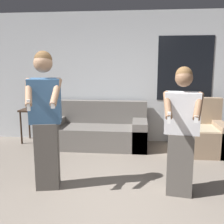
{
  "coord_description": "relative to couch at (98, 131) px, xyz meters",
  "views": [
    {
      "loc": [
        0.26,
        -2.45,
        1.62
      ],
      "look_at": [
        -0.06,
        0.75,
        1.04
      ],
      "focal_mm": 42.0,
      "sensor_mm": 36.0,
      "label": 1
    }
  ],
  "objects": [
    {
      "name": "ground_plane",
      "position": [
        0.55,
        -2.64,
        -0.3
      ],
      "size": [
        14.0,
        14.0,
        0.0
      ],
      "primitive_type": "plane",
      "color": "slate"
    },
    {
      "name": "person_right",
      "position": [
        1.35,
        -1.91,
        0.5
      ],
      "size": [
        0.48,
        0.5,
        1.6
      ],
      "color": "#56514C",
      "rests_on": "ground_plane"
    },
    {
      "name": "couch",
      "position": [
        0.0,
        0.0,
        0.0
      ],
      "size": [
        1.98,
        0.87,
        0.89
      ],
      "color": "slate",
      "rests_on": "ground_plane"
    },
    {
      "name": "armchair",
      "position": [
        1.93,
        -0.17,
        0.02
      ],
      "size": [
        0.96,
        0.87,
        1.0
      ],
      "color": "#937A60",
      "rests_on": "ground_plane"
    },
    {
      "name": "wall_back",
      "position": [
        0.57,
        0.46,
        1.05
      ],
      "size": [
        6.3,
        0.07,
        2.7
      ],
      "color": "silver",
      "rests_on": "ground_plane"
    },
    {
      "name": "person_left",
      "position": [
        -0.37,
        -1.91,
        0.63
      ],
      "size": [
        0.46,
        0.52,
        1.79
      ],
      "color": "#56514C",
      "rests_on": "ground_plane"
    },
    {
      "name": "side_table",
      "position": [
        -1.34,
        0.15,
        0.31
      ],
      "size": [
        0.58,
        0.49,
        0.86
      ],
      "color": "#332319",
      "rests_on": "ground_plane"
    }
  ]
}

